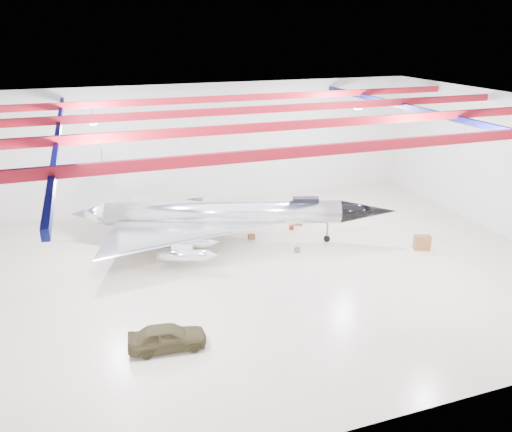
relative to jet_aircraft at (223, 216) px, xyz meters
name	(u,v)px	position (x,y,z in m)	size (l,w,h in m)	color
floor	(264,269)	(1.43, -5.18, -2.21)	(40.00, 40.00, 0.00)	beige
wall_back	(209,145)	(1.43, 9.82, 3.29)	(40.00, 40.00, 0.00)	silver
wall_right	(507,167)	(21.43, -5.18, 3.29)	(30.00, 30.00, 0.00)	silver
ceiling	(265,107)	(1.43, -5.18, 8.79)	(40.00, 40.00, 0.00)	#0A0F38
ceiling_structure	(265,119)	(1.43, -5.18, 8.11)	(39.50, 29.50, 1.08)	maroon
jet_aircraft	(223,216)	(0.00, 0.00, 0.00)	(24.08, 17.70, 6.75)	silver
jeep	(167,337)	(-6.38, -12.08, -1.53)	(1.61, 4.01, 1.36)	#3D371E
desk	(422,243)	(13.68, -6.03, -1.67)	(1.19, 0.60, 1.09)	brown
toolbox_red	(201,233)	(-1.35, 2.09, -2.04)	(0.50, 0.40, 0.35)	maroon
engine_drum	(297,250)	(4.67, -3.43, -2.03)	(0.42, 0.42, 0.37)	#59595B
parts_bin	(298,222)	(6.96, 1.56, -1.99)	(0.64, 0.51, 0.45)	olive
crate_small	(114,239)	(-8.01, 3.18, -2.09)	(0.36, 0.29, 0.25)	#59595B
tool_chest	(292,227)	(6.01, 0.79, -2.03)	(0.41, 0.41, 0.37)	maroon
oil_barrel	(252,237)	(2.25, -0.04, -2.03)	(0.53, 0.42, 0.37)	olive
spares_box	(241,220)	(2.60, 3.90, -2.06)	(0.34, 0.34, 0.31)	#59595B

